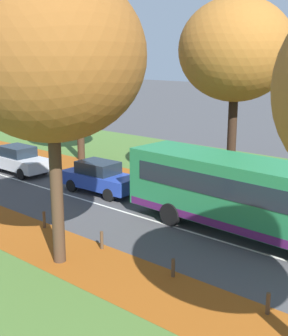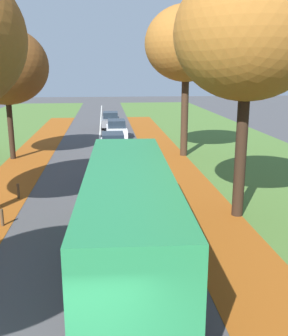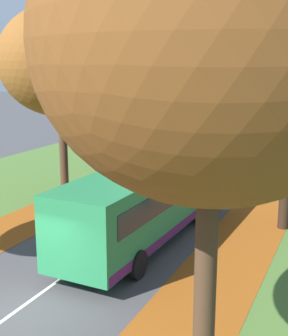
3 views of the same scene
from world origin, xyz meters
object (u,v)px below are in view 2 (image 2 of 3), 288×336
at_px(bollard_fifth, 2,218).
at_px(bus, 129,210).
at_px(car_blue_lead, 123,169).
at_px(tree_right_mid, 186,44).
at_px(tree_right_near, 248,34).
at_px(bollard_sixth, 18,191).
at_px(car_white_third_in_line, 117,129).
at_px(car_grey_fourth_in_line, 111,120).
at_px(tree_left_mid, 5,66).
at_px(car_silver_following, 113,145).

relative_size(bollard_fifth, bus, 0.07).
bearing_deg(car_blue_lead, tree_right_mid, 55.43).
xyz_separation_m(tree_right_near, bollard_sixth, (-9.42, 3.07, -6.76)).
bearing_deg(bus, bollard_fifth, 144.56).
relative_size(tree_right_near, car_white_third_in_line, 2.29).
height_order(tree_right_mid, car_grey_fourth_in_line, tree_right_mid).
height_order(bollard_fifth, car_grey_fourth_in_line, car_grey_fourth_in_line).
distance_m(tree_right_near, car_grey_fourth_in_line, 26.09).
bearing_deg(tree_right_near, bollard_sixth, 161.92).
height_order(tree_right_near, bus, tree_right_near).
bearing_deg(car_blue_lead, bollard_fifth, -133.21).
height_order(bollard_fifth, bus, bus).
bearing_deg(car_grey_fourth_in_line, tree_left_mid, -116.94).
distance_m(car_silver_following, car_white_third_in_line, 7.01).
relative_size(bollard_sixth, bus, 0.07).
height_order(tree_right_mid, bus, tree_right_mid).
distance_m(car_blue_lead, car_white_third_in_line, 13.55).
bearing_deg(car_grey_fourth_in_line, car_silver_following, -90.24).
bearing_deg(bus, car_white_third_in_line, 89.23).
height_order(bollard_fifth, bollard_sixth, bollard_sixth).
relative_size(bollard_fifth, bollard_sixth, 0.96).
bearing_deg(car_white_third_in_line, bollard_fifth, -104.83).
height_order(bollard_sixth, car_white_third_in_line, car_white_third_in_line).
bearing_deg(bollard_fifth, car_silver_following, 69.00).
bearing_deg(car_white_third_in_line, car_silver_following, -93.71).
xyz_separation_m(tree_right_mid, car_blue_lead, (-4.50, -6.53, -6.59)).
relative_size(bollard_fifth, car_silver_following, 0.16).
bearing_deg(bollard_sixth, tree_right_mid, 41.67).
bearing_deg(car_grey_fourth_in_line, car_blue_lead, -89.06).
height_order(tree_right_mid, bollard_fifth, tree_right_mid).
bearing_deg(bollard_fifth, bollard_sixth, 91.25).
distance_m(tree_right_near, tree_right_mid, 11.50).
bearing_deg(bollard_sixth, car_white_third_in_line, 71.93).
relative_size(tree_right_near, car_grey_fourth_in_line, 2.27).
bearing_deg(tree_right_mid, bollard_sixth, -138.33).
bearing_deg(bollard_fifth, car_blue_lead, 46.79).
bearing_deg(car_blue_lead, car_white_third_in_line, 89.70).
height_order(tree_left_mid, car_white_third_in_line, tree_left_mid).
bearing_deg(tree_right_mid, car_grey_fourth_in_line, 109.85).
distance_m(bollard_sixth, car_grey_fourth_in_line, 22.29).
height_order(bollard_sixth, bus, bus).
xyz_separation_m(tree_right_near, bollard_fifth, (-9.35, -0.24, -6.77)).
bearing_deg(tree_left_mid, car_silver_following, -0.67).
distance_m(tree_right_mid, car_grey_fourth_in_line, 15.67).
bearing_deg(car_blue_lead, car_grey_fourth_in_line, 90.94).
distance_m(tree_left_mid, bollard_fifth, 13.30).
relative_size(bollard_sixth, car_blue_lead, 0.17).
xyz_separation_m(tree_left_mid, bollard_sixth, (2.11, -8.52, -5.64)).
xyz_separation_m(bollard_fifth, bollard_sixth, (-0.07, 3.31, 0.01)).
relative_size(tree_right_mid, car_blue_lead, 2.31).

